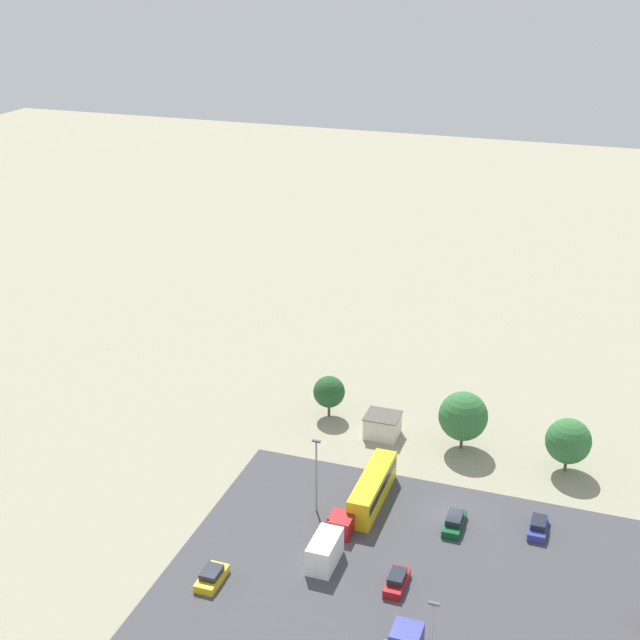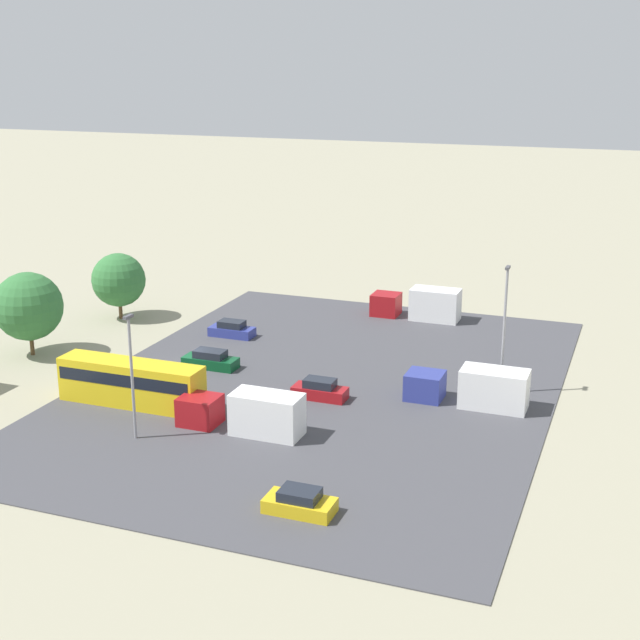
{
  "view_description": "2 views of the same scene",
  "coord_description": "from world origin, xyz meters",
  "px_view_note": "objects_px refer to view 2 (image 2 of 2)",
  "views": [
    {
      "loc": [
        -12.84,
        79.12,
        56.38
      ],
      "look_at": [
        6.58,
        23.33,
        31.29
      ],
      "focal_mm": 50.0,
      "sensor_mm": 36.0,
      "label": 1
    },
    {
      "loc": [
        61.56,
        35.0,
        25.05
      ],
      "look_at": [
        -1.2,
        11.29,
        5.07
      ],
      "focal_mm": 50.0,
      "sensor_mm": 36.0,
      "label": 2
    }
  ],
  "objects_px": {
    "parked_car_0": "(210,360)",
    "parked_car_1": "(320,390)",
    "parked_car_2": "(300,503)",
    "parked_truck_1": "(474,388)",
    "parked_car_3": "(232,330)",
    "bus": "(131,382)",
    "parked_truck_0": "(421,304)",
    "parked_truck_2": "(248,413)"
  },
  "relations": [
    {
      "from": "parked_car_0",
      "to": "parked_car_1",
      "type": "relative_size",
      "value": 1.11
    },
    {
      "from": "parked_car_2",
      "to": "parked_truck_1",
      "type": "distance_m",
      "value": 20.55
    },
    {
      "from": "parked_car_2",
      "to": "parked_car_3",
      "type": "relative_size",
      "value": 0.97
    },
    {
      "from": "bus",
      "to": "parked_truck_0",
      "type": "bearing_deg",
      "value": 154.0
    },
    {
      "from": "parked_car_0",
      "to": "parked_truck_2",
      "type": "distance_m",
      "value": 13.84
    },
    {
      "from": "bus",
      "to": "parked_car_2",
      "type": "bearing_deg",
      "value": 58.79
    },
    {
      "from": "parked_car_2",
      "to": "parked_truck_1",
      "type": "xyz_separation_m",
      "value": [
        -19.63,
        6.03,
        0.74
      ]
    },
    {
      "from": "parked_car_3",
      "to": "parked_truck_0",
      "type": "distance_m",
      "value": 19.05
    },
    {
      "from": "bus",
      "to": "parked_car_3",
      "type": "distance_m",
      "value": 17.78
    },
    {
      "from": "parked_car_1",
      "to": "parked_truck_1",
      "type": "bearing_deg",
      "value": 104.03
    },
    {
      "from": "parked_car_3",
      "to": "parked_truck_0",
      "type": "relative_size",
      "value": 0.48
    },
    {
      "from": "bus",
      "to": "parked_truck_0",
      "type": "height_order",
      "value": "bus"
    },
    {
      "from": "parked_truck_0",
      "to": "parked_car_3",
      "type": "bearing_deg",
      "value": 128.5
    },
    {
      "from": "parked_car_0",
      "to": "parked_car_3",
      "type": "distance_m",
      "value": 8.62
    },
    {
      "from": "parked_truck_1",
      "to": "parked_truck_0",
      "type": "bearing_deg",
      "value": 24.39
    },
    {
      "from": "parked_truck_0",
      "to": "bus",
      "type": "bearing_deg",
      "value": 154.0
    },
    {
      "from": "parked_truck_0",
      "to": "parked_truck_1",
      "type": "relative_size",
      "value": 0.96
    },
    {
      "from": "parked_car_1",
      "to": "parked_car_2",
      "type": "xyz_separation_m",
      "value": [
        16.84,
        5.14,
        -0.05
      ]
    },
    {
      "from": "parked_truck_1",
      "to": "parked_car_3",
      "type": "bearing_deg",
      "value": 69.94
    },
    {
      "from": "parked_car_0",
      "to": "parked_truck_0",
      "type": "bearing_deg",
      "value": -32.31
    },
    {
      "from": "parked_car_2",
      "to": "parked_truck_1",
      "type": "height_order",
      "value": "parked_truck_1"
    },
    {
      "from": "parked_car_1",
      "to": "parked_truck_0",
      "type": "xyz_separation_m",
      "value": [
        -23.51,
        1.78,
        0.78
      ]
    },
    {
      "from": "parked_car_1",
      "to": "parked_truck_1",
      "type": "height_order",
      "value": "parked_truck_1"
    },
    {
      "from": "bus",
      "to": "parked_car_1",
      "type": "bearing_deg",
      "value": 115.63
    },
    {
      "from": "parked_truck_0",
      "to": "parked_truck_1",
      "type": "xyz_separation_m",
      "value": [
        20.72,
        9.39,
        -0.09
      ]
    },
    {
      "from": "parked_truck_0",
      "to": "parked_truck_2",
      "type": "relative_size",
      "value": 0.97
    },
    {
      "from": "parked_car_3",
      "to": "parked_truck_1",
      "type": "distance_m",
      "value": 25.87
    },
    {
      "from": "parked_truck_1",
      "to": "parked_truck_2",
      "type": "relative_size",
      "value": 1.01
    },
    {
      "from": "parked_car_0",
      "to": "parked_car_1",
      "type": "height_order",
      "value": "parked_car_1"
    },
    {
      "from": "parked_car_1",
      "to": "parked_truck_2",
      "type": "xyz_separation_m",
      "value": [
        7.56,
        -2.46,
        0.7
      ]
    },
    {
      "from": "parked_truck_0",
      "to": "parked_truck_2",
      "type": "distance_m",
      "value": 31.36
    },
    {
      "from": "parked_car_2",
      "to": "parked_car_0",
      "type": "bearing_deg",
      "value": -141.31
    },
    {
      "from": "bus",
      "to": "parked_car_3",
      "type": "bearing_deg",
      "value": -178.48
    },
    {
      "from": "parked_truck_1",
      "to": "parked_truck_2",
      "type": "distance_m",
      "value": 17.12
    },
    {
      "from": "parked_car_3",
      "to": "parked_car_2",
      "type": "bearing_deg",
      "value": -147.36
    },
    {
      "from": "parked_car_1",
      "to": "parked_truck_0",
      "type": "bearing_deg",
      "value": 175.67
    },
    {
      "from": "bus",
      "to": "parked_truck_2",
      "type": "distance_m",
      "value": 10.3
    },
    {
      "from": "parked_car_0",
      "to": "parked_truck_2",
      "type": "xyz_separation_m",
      "value": [
        10.87,
        8.54,
        0.72
      ]
    },
    {
      "from": "parked_car_1",
      "to": "parked_car_3",
      "type": "height_order",
      "value": "parked_car_1"
    },
    {
      "from": "bus",
      "to": "parked_truck_2",
      "type": "xyz_separation_m",
      "value": [
        1.49,
        10.19,
        -0.45
      ]
    },
    {
      "from": "parked_truck_1",
      "to": "parked_car_2",
      "type": "bearing_deg",
      "value": 162.92
    },
    {
      "from": "parked_car_1",
      "to": "parked_car_2",
      "type": "distance_m",
      "value": 17.61
    }
  ]
}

